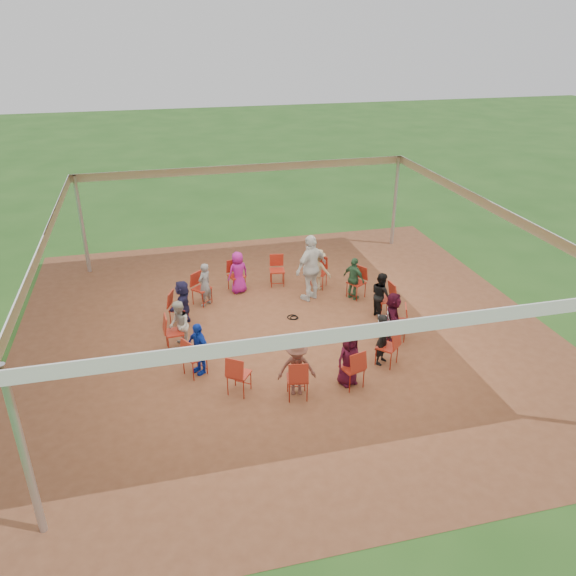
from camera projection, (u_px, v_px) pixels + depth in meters
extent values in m
plane|color=#244F18|center=(285.00, 331.00, 13.99)|extent=(80.00, 80.00, 0.00)
plane|color=brown|center=(285.00, 331.00, 13.99)|extent=(13.00, 13.00, 0.00)
cylinder|color=#B2B2B7|center=(24.00, 454.00, 7.89)|extent=(0.12, 0.12, 3.00)
cylinder|color=#B2B2B7|center=(82.00, 225.00, 16.64)|extent=(0.12, 0.12, 3.00)
cylinder|color=#B2B2B7|center=(395.00, 202.00, 18.80)|extent=(0.12, 0.12, 3.00)
plane|color=white|center=(285.00, 216.00, 12.70)|extent=(10.30, 10.30, 0.00)
cube|color=white|center=(368.00, 331.00, 8.24)|extent=(10.30, 0.03, 0.24)
cube|color=white|center=(246.00, 168.00, 17.26)|extent=(10.30, 0.03, 0.24)
cube|color=white|center=(44.00, 240.00, 11.63)|extent=(0.03, 10.30, 0.24)
cube|color=white|center=(487.00, 205.00, 13.86)|extent=(0.03, 10.30, 0.24)
imported|color=#3C0A1B|center=(393.00, 316.00, 13.42)|extent=(0.80, 1.20, 1.21)
imported|color=black|center=(381.00, 295.00, 14.46)|extent=(0.38, 0.61, 1.21)
imported|color=#2B5534|center=(354.00, 279.00, 15.35)|extent=(0.67, 0.80, 1.21)
imported|color=tan|center=(318.00, 269.00, 15.92)|extent=(0.86, 0.76, 1.21)
imported|color=#98167A|center=(238.00, 272.00, 15.73)|extent=(0.66, 0.49, 1.21)
imported|color=slate|center=(205.00, 285.00, 15.01)|extent=(0.52, 0.51, 1.21)
imported|color=#201E43|center=(183.00, 303.00, 14.03)|extent=(0.80, 1.20, 1.21)
imported|color=#ADA89A|center=(179.00, 326.00, 13.00)|extent=(0.38, 0.61, 1.21)
imported|color=#0F2EA6|center=(199.00, 348.00, 12.11)|extent=(0.67, 0.80, 1.21)
imported|color=brown|center=(297.00, 369.00, 11.40)|extent=(0.83, 0.50, 1.21)
imported|color=#3C0A1B|center=(349.00, 359.00, 11.72)|extent=(0.66, 0.49, 1.21)
imported|color=black|center=(383.00, 339.00, 12.45)|extent=(0.52, 0.51, 1.21)
imported|color=silver|center=(311.00, 268.00, 15.20)|extent=(1.23, 1.03, 1.87)
torus|color=black|center=(292.00, 317.00, 14.60)|extent=(0.29, 0.29, 0.03)
torus|color=black|center=(294.00, 318.00, 14.58)|extent=(0.23, 0.23, 0.03)
cube|color=#B7B7BC|center=(383.00, 319.00, 13.49)|extent=(0.35, 0.42, 0.02)
cube|color=#B7B7BC|center=(389.00, 315.00, 13.42)|extent=(0.20, 0.35, 0.23)
cube|color=#CCE0FF|center=(388.00, 315.00, 13.42)|extent=(0.16, 0.31, 0.19)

